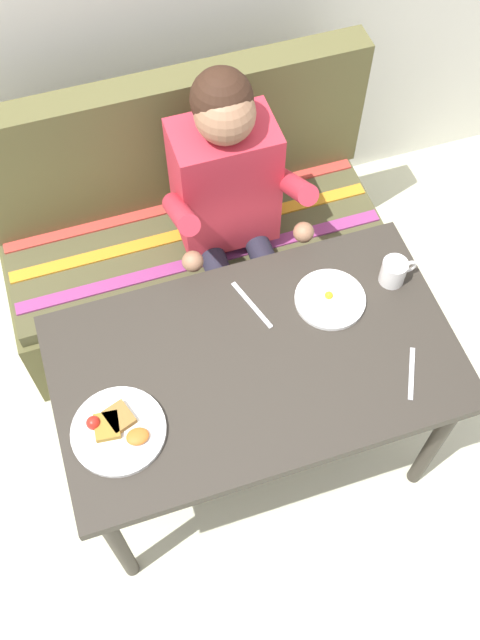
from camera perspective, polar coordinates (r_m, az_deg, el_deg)
ground_plane at (r=2.79m, az=0.97°, el=-10.19°), size 8.00×8.00×0.00m
table at (r=2.19m, az=1.22°, el=-4.17°), size 1.20×0.70×0.73m
couch at (r=2.85m, az=-3.84°, el=6.04°), size 1.44×0.56×1.00m
person at (r=2.44m, az=-0.71°, el=9.39°), size 0.45×0.61×1.21m
plate_breakfast at (r=2.04m, az=-9.70°, el=-8.57°), size 0.27×0.27×0.05m
plate_eggs at (r=2.23m, az=7.17°, el=1.67°), size 0.22×0.22×0.04m
coffee_mug at (r=2.28m, az=12.16°, el=3.83°), size 0.12×0.08×0.09m
fork at (r=2.15m, az=13.47°, el=-4.15°), size 0.09×0.16×0.00m
knife at (r=2.21m, az=0.95°, el=1.21°), size 0.07×0.19×0.00m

